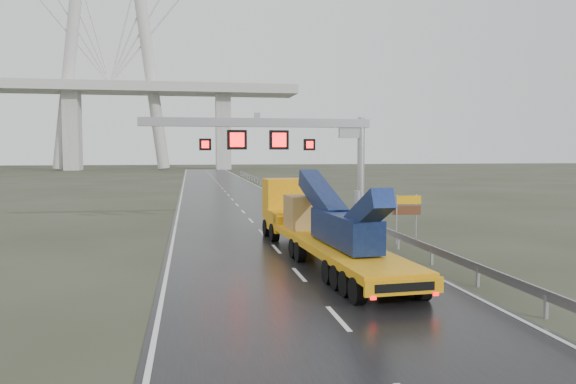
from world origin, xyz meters
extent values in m
plane|color=#2E3122|center=(0.00, 0.00, 0.00)|extent=(400.00, 400.00, 0.00)
cube|color=black|center=(0.00, 40.00, 0.01)|extent=(11.00, 200.00, 0.02)
cube|color=#AEAEA9|center=(6.90, 18.00, 0.15)|extent=(1.20, 1.20, 0.30)
cylinder|color=#999BA1|center=(6.90, 18.00, 3.60)|extent=(0.48, 0.48, 7.20)
cube|color=#999BA1|center=(0.00, 18.00, 6.80)|extent=(14.80, 0.55, 0.55)
cube|color=#999BA1|center=(6.10, 18.00, 6.30)|extent=(1.40, 0.35, 0.90)
cube|color=#999BA1|center=(0.00, 18.00, 7.25)|extent=(0.35, 0.35, 0.35)
cube|color=black|center=(-1.30, 17.95, 5.70)|extent=(1.25, 0.25, 1.25)
cube|color=#FF0C0C|center=(-1.30, 17.81, 5.70)|extent=(0.90, 0.02, 0.90)
cube|color=black|center=(1.40, 17.95, 5.70)|extent=(1.25, 0.25, 1.25)
cube|color=#FF0C0C|center=(1.40, 17.81, 5.70)|extent=(0.90, 0.02, 0.90)
cube|color=black|center=(-3.30, 17.95, 5.40)|extent=(0.75, 0.25, 0.75)
cube|color=#FF0C0C|center=(-3.30, 17.81, 5.40)|extent=(0.54, 0.02, 0.54)
cube|color=black|center=(3.40, 17.95, 5.40)|extent=(0.75, 0.25, 0.75)
cube|color=#FF0C0C|center=(3.40, 17.81, 5.40)|extent=(0.54, 0.02, 0.54)
cube|color=#AEAEA9|center=(-35.00, 140.00, 10.50)|extent=(4.00, 6.00, 21.00)
cube|color=#AEAEA9|center=(5.00, 140.00, 10.50)|extent=(4.00, 6.00, 21.00)
cube|color=#F2AC0D|center=(1.81, 4.92, 0.96)|extent=(3.35, 12.87, 0.32)
cube|color=#F2AC0D|center=(2.22, -1.57, 0.77)|extent=(2.64, 0.28, 0.50)
cube|color=black|center=(2.23, -1.64, 0.77)|extent=(2.00, 0.14, 0.27)
cube|color=#FF0505|center=(1.18, -1.70, 0.50)|extent=(0.20, 0.05, 0.11)
cube|color=#FF0505|center=(3.27, -1.57, 0.50)|extent=(0.20, 0.05, 0.11)
cube|color=#F2AC0D|center=(1.38, 11.63, 1.32)|extent=(2.43, 1.24, 0.45)
cube|color=#F2AC0D|center=(1.29, 13.09, 1.09)|extent=(2.53, 2.87, 1.09)
cube|color=#F2AC0D|center=(1.19, 14.72, 2.18)|extent=(2.38, 1.96, 2.37)
cube|color=black|center=(1.13, 15.65, 2.46)|extent=(2.09, 0.18, 1.09)
cube|color=#0F1848|center=(1.87, 4.01, 1.82)|extent=(1.62, 5.53, 1.27)
cube|color=#0F1848|center=(1.67, 7.19, 2.91)|extent=(1.23, 5.06, 2.32)
cube|color=#0F1848|center=(2.01, 1.74, 2.64)|extent=(1.05, 3.65, 2.20)
cylinder|color=#999BA1|center=(2.41, 4.04, 2.64)|extent=(0.29, 0.29, 1.46)
cube|color=#AA914C|center=(1.51, 9.64, 1.93)|extent=(2.12, 2.12, 1.64)
cylinder|color=black|center=(2.07, 0.83, 0.45)|extent=(2.69, 1.07, 0.91)
cylinder|color=black|center=(1.67, 7.19, 0.45)|extent=(2.69, 1.07, 0.91)
cylinder|color=black|center=(1.20, 14.54, 0.50)|extent=(2.51, 1.15, 1.00)
cylinder|color=#999BA1|center=(6.55, 10.47, 1.33)|extent=(0.09, 0.09, 2.66)
cylinder|color=#999BA1|center=(7.65, 10.47, 1.33)|extent=(0.09, 0.09, 2.66)
cube|color=#FFB10D|center=(7.10, 10.47, 2.38)|extent=(1.55, 0.25, 0.44)
cube|color=#5B301A|center=(7.10, 10.47, 1.83)|extent=(1.55, 0.25, 0.50)
cube|color=red|center=(6.00, 14.15, 0.52)|extent=(0.66, 0.41, 1.05)
camera|label=1|loc=(-4.27, -17.77, 4.95)|focal=35.00mm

